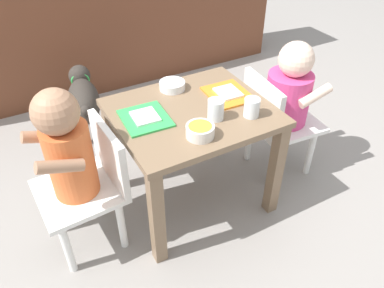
# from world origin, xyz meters

# --- Properties ---
(ground_plane) EXTENTS (7.00, 7.00, 0.00)m
(ground_plane) POSITION_xyz_m (0.00, 0.00, 0.00)
(ground_plane) COLOR gray
(kitchen_cabinet_back) EXTENTS (2.31, 0.33, 0.85)m
(kitchen_cabinet_back) POSITION_xyz_m (0.00, 1.21, 0.43)
(kitchen_cabinet_back) COLOR brown
(kitchen_cabinet_back) RESTS_ON ground
(dining_table) EXTENTS (0.57, 0.49, 0.45)m
(dining_table) POSITION_xyz_m (0.00, 0.00, 0.36)
(dining_table) COLOR #7A6047
(dining_table) RESTS_ON ground
(seated_child_left) EXTENTS (0.29, 0.29, 0.66)m
(seated_child_left) POSITION_xyz_m (-0.44, -0.00, 0.41)
(seated_child_left) COLOR white
(seated_child_left) RESTS_ON ground
(seated_child_right) EXTENTS (0.30, 0.30, 0.62)m
(seated_child_right) POSITION_xyz_m (0.44, -0.01, 0.38)
(seated_child_right) COLOR white
(seated_child_right) RESTS_ON ground
(dog) EXTENTS (0.22, 0.43, 0.30)m
(dog) POSITION_xyz_m (-0.24, 0.70, 0.20)
(dog) COLOR #332D28
(dog) RESTS_ON ground
(food_tray_left) EXTENTS (0.17, 0.18, 0.02)m
(food_tray_left) POSITION_xyz_m (-0.17, 0.03, 0.45)
(food_tray_left) COLOR green
(food_tray_left) RESTS_ON dining_table
(food_tray_right) EXTENTS (0.16, 0.19, 0.02)m
(food_tray_right) POSITION_xyz_m (0.17, 0.03, 0.45)
(food_tray_right) COLOR orange
(food_tray_right) RESTS_ON dining_table
(water_cup_left) EXTENTS (0.06, 0.06, 0.07)m
(water_cup_left) POSITION_xyz_m (0.05, -0.09, 0.48)
(water_cup_left) COLOR white
(water_cup_left) RESTS_ON dining_table
(water_cup_right) EXTENTS (0.06, 0.06, 0.07)m
(water_cup_right) POSITION_xyz_m (0.17, -0.13, 0.48)
(water_cup_right) COLOR white
(water_cup_right) RESTS_ON dining_table
(veggie_bowl_near) EXTENTS (0.10, 0.10, 0.03)m
(veggie_bowl_near) POSITION_xyz_m (0.01, 0.17, 0.47)
(veggie_bowl_near) COLOR white
(veggie_bowl_near) RESTS_ON dining_table
(cereal_bowl_left_side) EXTENTS (0.10, 0.10, 0.04)m
(cereal_bowl_left_side) POSITION_xyz_m (-0.05, -0.15, 0.47)
(cereal_bowl_left_side) COLOR silver
(cereal_bowl_left_side) RESTS_ON dining_table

